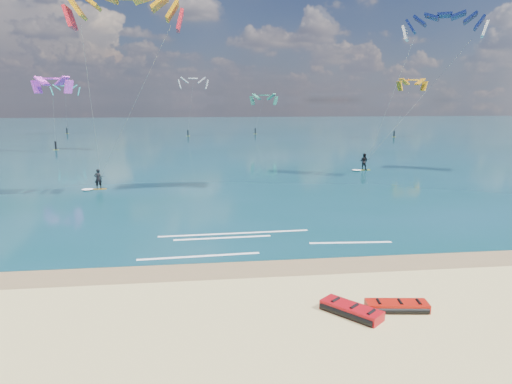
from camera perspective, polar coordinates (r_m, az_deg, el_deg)
The scene contains 9 objects.
ground at distance 58.48m, azimuth -4.46°, elevation 3.47°, with size 320.00×320.00×0.00m, color tan.
wet_sand_strip at distance 22.51m, azimuth -0.07°, elevation -9.53°, with size 320.00×2.40×0.01m, color olive.
sea at distance 122.16m, azimuth -5.85°, elevation 7.59°, with size 320.00×200.00×0.04m, color #0B3A3F.
packed_kite_left at distance 19.20m, azimuth 17.17°, elevation -13.92°, with size 2.59×1.10×0.40m, color #B21409, non-canonical shape.
packed_kite_mid at distance 18.41m, azimuth 11.79°, elevation -14.78°, with size 2.60×1.20×0.44m, color #AC0B12, non-canonical shape.
kitesurfer_main at distance 39.97m, azimuth -17.69°, elevation 12.12°, with size 11.48×7.35×17.36m.
kitesurfer_far at distance 51.98m, azimuth 17.88°, elevation 12.05°, with size 11.85×9.89×17.76m.
shoreline_foam at distance 26.54m, azimuth -1.39°, elevation -6.15°, with size 14.20×4.52×0.01m.
distant_kites at distance 97.00m, azimuth -6.43°, elevation 9.96°, with size 81.10×42.18×12.58m.
Camera 1 is at (-2.53, -17.87, 8.05)m, focal length 32.00 mm.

